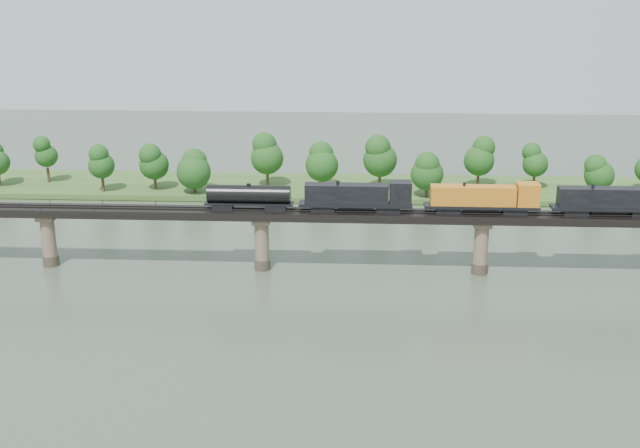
{
  "coord_description": "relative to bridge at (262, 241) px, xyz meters",
  "views": [
    {
      "loc": [
        17.95,
        -108.56,
        53.51
      ],
      "look_at": [
        10.73,
        30.0,
        9.0
      ],
      "focal_mm": 45.0,
      "sensor_mm": 36.0,
      "label": 1
    }
  ],
  "objects": [
    {
      "name": "bridge",
      "position": [
        0.0,
        0.0,
        0.0
      ],
      "size": [
        236.0,
        30.0,
        11.5
      ],
      "color": "#473A2D",
      "rests_on": "ground"
    },
    {
      "name": "far_bank",
      "position": [
        0.0,
        55.0,
        -4.66
      ],
      "size": [
        300.0,
        24.0,
        1.6
      ],
      "primitive_type": "cube",
      "color": "#325421",
      "rests_on": "ground"
    },
    {
      "name": "bridge_superstructure",
      "position": [
        0.0,
        0.0,
        6.33
      ],
      "size": [
        220.0,
        4.9,
        0.75
      ],
      "color": "black",
      "rests_on": "bridge"
    },
    {
      "name": "far_treeline",
      "position": [
        -8.21,
        50.52,
        3.37
      ],
      "size": [
        289.06,
        17.54,
        13.6
      ],
      "color": "#382619",
      "rests_on": "far_bank"
    },
    {
      "name": "freight_train",
      "position": [
        32.3,
        0.0,
        8.75
      ],
      "size": [
        82.45,
        3.21,
        5.68
      ],
      "color": "black",
      "rests_on": "bridge"
    },
    {
      "name": "ground",
      "position": [
        0.0,
        -30.0,
        -5.46
      ],
      "size": [
        400.0,
        400.0,
        0.0
      ],
      "primitive_type": "plane",
      "color": "#364334",
      "rests_on": "ground"
    }
  ]
}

